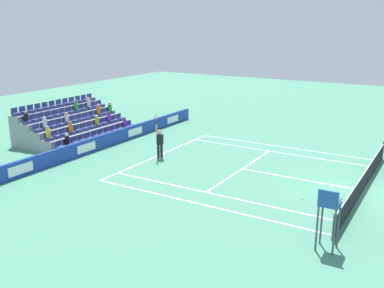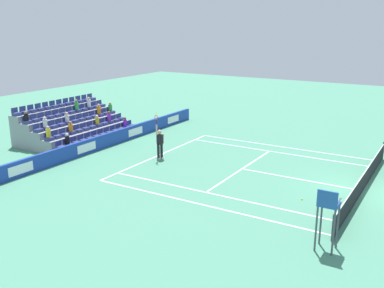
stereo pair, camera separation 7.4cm
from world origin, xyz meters
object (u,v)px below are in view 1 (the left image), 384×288
(tennis_net, at_px, (364,181))
(loose_tennis_ball, at_px, (302,199))
(umpire_chair, at_px, (329,211))
(tennis_player, at_px, (160,143))

(tennis_net, bearing_deg, loose_tennis_ball, -39.35)
(umpire_chair, relative_size, loose_tennis_ball, 34.41)
(umpire_chair, bearing_deg, tennis_net, 179.51)
(tennis_net, distance_m, tennis_player, 11.47)
(loose_tennis_ball, bearing_deg, umpire_chair, 27.15)
(tennis_player, relative_size, umpire_chair, 1.22)
(tennis_player, bearing_deg, tennis_net, 93.89)
(tennis_net, distance_m, umpire_chair, 6.84)
(tennis_net, xyz_separation_m, tennis_player, (0.78, -11.43, 0.50))
(tennis_player, relative_size, loose_tennis_ball, 41.97)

